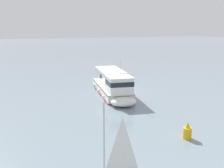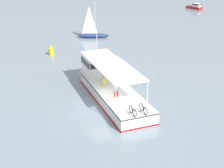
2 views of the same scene
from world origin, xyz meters
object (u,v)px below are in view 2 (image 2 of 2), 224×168
ferry_main (108,84)px  channel_buoy (51,51)px  motorboat_off_stern (195,7)px  sailboat_horizon_west (93,34)px

ferry_main → channel_buoy: ferry_main is taller
motorboat_off_stern → channel_buoy: (-40.04, -13.84, 0.02)m
motorboat_off_stern → sailboat_horizon_west: 32.54m
ferry_main → sailboat_horizon_west: (9.01, 18.81, -0.47)m
ferry_main → motorboat_off_stern: bearing=34.8°
motorboat_off_stern → channel_buoy: channel_buoy is taller
motorboat_off_stern → channel_buoy: bearing=-160.9°
ferry_main → channel_buoy: 14.11m
sailboat_horizon_west → ferry_main: bearing=-115.6°
motorboat_off_stern → ferry_main: bearing=-145.2°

